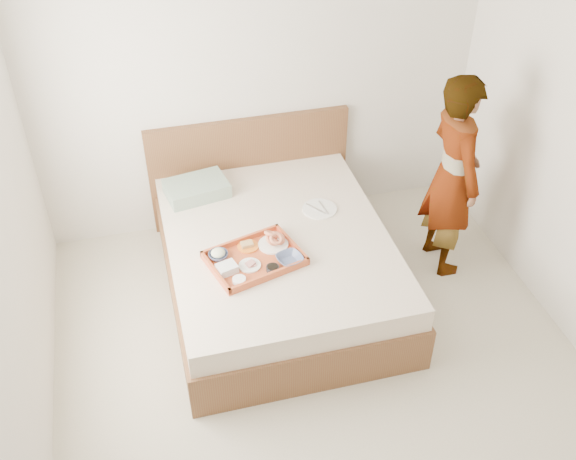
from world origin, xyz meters
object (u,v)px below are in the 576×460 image
(tray, at_px, (255,258))
(dinner_plate, at_px, (320,209))
(bed, at_px, (278,264))
(person, at_px, (453,176))

(tray, distance_m, dinner_plate, 0.75)
(bed, xyz_separation_m, dinner_plate, (0.38, 0.23, 0.27))
(dinner_plate, bearing_deg, person, -11.85)
(dinner_plate, height_order, person, person)
(person, bearing_deg, dinner_plate, 76.28)
(bed, distance_m, dinner_plate, 0.52)
(tray, xyz_separation_m, person, (1.54, 0.25, 0.24))
(bed, xyz_separation_m, person, (1.32, 0.03, 0.54))
(bed, height_order, dinner_plate, dinner_plate)
(bed, bearing_deg, dinner_plate, 30.74)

